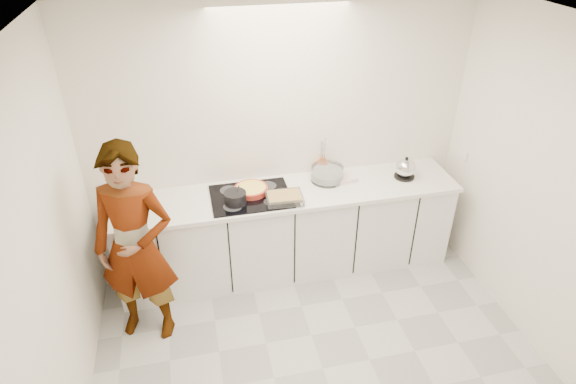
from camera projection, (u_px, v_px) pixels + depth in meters
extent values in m
cube|color=beige|center=(323.00, 369.00, 3.87)|extent=(3.60, 3.20, 0.00)
cube|color=white|center=(342.00, 41.00, 2.51)|extent=(3.60, 3.20, 0.00)
cube|color=white|center=(280.00, 139.00, 4.52)|extent=(3.60, 0.00, 2.60)
cube|color=white|center=(40.00, 281.00, 2.85)|extent=(0.00, 3.20, 2.60)
cube|color=white|center=(565.00, 207.00, 3.53)|extent=(0.00, 3.20, 2.60)
cube|color=white|center=(463.00, 154.00, 4.75)|extent=(0.02, 0.15, 0.09)
cube|color=white|center=(288.00, 233.00, 4.71)|extent=(3.20, 0.58, 0.87)
cube|color=white|center=(288.00, 193.00, 4.47)|extent=(3.24, 0.64, 0.04)
cube|color=black|center=(251.00, 196.00, 4.37)|extent=(0.72, 0.54, 0.01)
cylinder|color=#B73122|center=(251.00, 190.00, 4.41)|extent=(0.35, 0.35, 0.05)
cylinder|color=#FCDF54|center=(251.00, 188.00, 4.40)|extent=(0.31, 0.31, 0.01)
cylinder|color=black|center=(235.00, 198.00, 4.24)|extent=(0.26, 0.26, 0.11)
cylinder|color=silver|center=(237.00, 192.00, 4.23)|extent=(0.06, 0.07, 0.17)
cube|color=silver|center=(284.00, 198.00, 4.28)|extent=(0.34, 0.26, 0.06)
cube|color=tan|center=(284.00, 196.00, 4.27)|extent=(0.30, 0.22, 0.02)
cylinder|color=silver|center=(327.00, 174.00, 4.60)|extent=(0.35, 0.35, 0.14)
cylinder|color=white|center=(327.00, 176.00, 4.61)|extent=(0.30, 0.30, 0.07)
cube|color=white|center=(343.00, 178.00, 4.63)|extent=(0.25, 0.20, 0.04)
cylinder|color=black|center=(404.00, 176.00, 4.68)|extent=(0.23, 0.23, 0.02)
sphere|color=silver|center=(405.00, 168.00, 4.63)|extent=(0.23, 0.23, 0.19)
sphere|color=black|center=(407.00, 158.00, 4.58)|extent=(0.04, 0.04, 0.03)
cylinder|color=orange|center=(323.00, 167.00, 4.71)|extent=(0.13, 0.13, 0.14)
imported|color=white|center=(136.00, 247.00, 3.78)|extent=(0.74, 0.59, 1.78)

